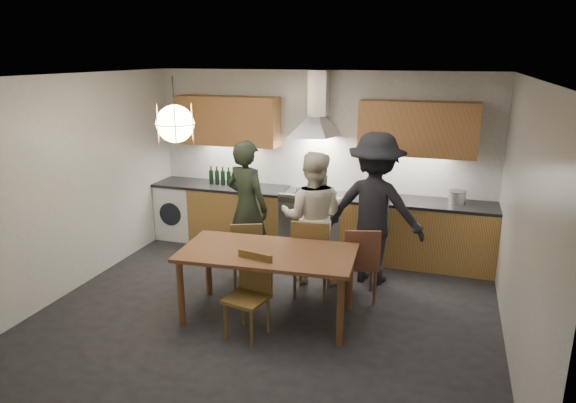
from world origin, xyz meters
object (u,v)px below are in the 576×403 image
(dining_table, at_px, (268,259))
(person_left, at_px, (247,207))
(chair_back_left, at_px, (247,250))
(person_right, at_px, (375,209))
(chair_front, at_px, (251,289))
(mixing_bowl, at_px, (382,196))
(stock_pot, at_px, (457,197))
(wine_bottles, at_px, (229,176))
(person_mid, at_px, (312,217))

(dining_table, bearing_deg, person_left, 116.94)
(chair_back_left, relative_size, person_left, 0.48)
(dining_table, bearing_deg, person_right, 50.92)
(chair_front, relative_size, person_left, 0.49)
(mixing_bowl, bearing_deg, stock_pot, 5.16)
(dining_table, distance_m, person_right, 1.66)
(chair_back_left, xyz_separation_m, chair_front, (0.46, -1.02, 0.01))
(dining_table, bearing_deg, wine_bottles, 119.19)
(dining_table, xyz_separation_m, person_mid, (0.19, 1.13, 0.14))
(dining_table, relative_size, wine_bottles, 2.96)
(mixing_bowl, bearing_deg, wine_bottles, 178.47)
(dining_table, distance_m, chair_back_left, 0.87)
(mixing_bowl, distance_m, wine_bottles, 2.32)
(person_right, height_order, stock_pot, person_right)
(person_mid, relative_size, wine_bottles, 2.58)
(stock_pot, bearing_deg, wine_bottles, -179.53)
(chair_back_left, relative_size, mixing_bowl, 2.66)
(dining_table, relative_size, person_left, 1.09)
(chair_front, height_order, stock_pot, stock_pot)
(chair_front, relative_size, wine_bottles, 1.33)
(chair_front, bearing_deg, person_left, 124.35)
(person_mid, height_order, mixing_bowl, person_mid)
(person_right, bearing_deg, chair_front, 65.64)
(mixing_bowl, relative_size, wine_bottles, 0.49)
(wine_bottles, bearing_deg, dining_table, -56.66)
(person_mid, xyz_separation_m, mixing_bowl, (0.74, 0.91, 0.10))
(person_left, xyz_separation_m, wine_bottles, (-0.68, 0.93, 0.15))
(mixing_bowl, xyz_separation_m, wine_bottles, (-2.31, 0.06, 0.10))
(chair_front, bearing_deg, dining_table, 91.83)
(dining_table, distance_m, mixing_bowl, 2.25)
(chair_back_left, bearing_deg, stock_pot, -171.77)
(dining_table, distance_m, chair_front, 0.41)
(dining_table, height_order, chair_front, chair_front)
(person_mid, relative_size, person_right, 0.88)
(chair_front, height_order, mixing_bowl, mixing_bowl)
(chair_back_left, bearing_deg, person_mid, -169.69)
(person_left, relative_size, mixing_bowl, 5.51)
(person_right, bearing_deg, wine_bottles, -11.98)
(chair_front, distance_m, mixing_bowl, 2.63)
(chair_back_left, relative_size, person_right, 0.45)
(person_mid, xyz_separation_m, wine_bottles, (-1.57, 0.97, 0.20))
(dining_table, distance_m, stock_pot, 2.88)
(chair_back_left, distance_m, chair_front, 1.12)
(chair_front, height_order, person_mid, person_mid)
(person_left, relative_size, stock_pot, 7.83)
(stock_pot, xyz_separation_m, wine_bottles, (-3.30, -0.03, 0.06))
(chair_front, xyz_separation_m, stock_pot, (1.97, 2.48, 0.48))
(person_mid, relative_size, stock_pot, 7.44)
(person_mid, height_order, wine_bottles, person_mid)
(mixing_bowl, distance_m, stock_pot, 0.99)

